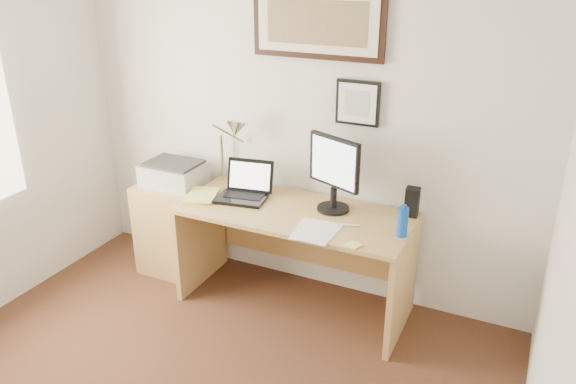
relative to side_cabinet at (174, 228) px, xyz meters
The scene contains 18 objects.
wall_back 1.32m from the side_cabinet, 19.18° to the left, with size 3.50×0.02×2.50m, color silver.
wall_right 3.28m from the side_cabinet, 32.18° to the right, with size 0.02×4.00×2.50m, color silver.
side_cabinet is the anchor object (origin of this frame).
water_bottle 1.89m from the side_cabinet, ahead, with size 0.07×0.07×0.19m, color #0D48B2.
bottle_cap 1.92m from the side_cabinet, ahead, with size 0.03×0.03×0.02m, color #0D48B2.
speaker 1.88m from the side_cabinet, ahead, with size 0.09×0.08×0.20m, color black.
paper_sheet_a 1.38m from the side_cabinet, 11.82° to the right, with size 0.22×0.32×0.00m, color white.
paper_sheet_b 1.42m from the side_cabinet, 11.70° to the right, with size 0.22×0.32×0.00m, color white.
sticky_pad 1.68m from the side_cabinet, 12.53° to the right, with size 0.08×0.08×0.01m, color #F1E172.
marker_pen 1.54m from the side_cabinet, ahead, with size 0.02×0.02×0.14m, color white.
book 0.50m from the side_cabinet, 29.27° to the right, with size 0.21×0.28×0.02m, color #E1DA6A.
desk 1.08m from the side_cabinet, ahead, with size 1.60×0.70×0.75m.
laptop 0.79m from the side_cabinet, ahead, with size 0.38×0.35×0.26m.
lcd_monitor 1.47m from the side_cabinet, ahead, with size 0.40×0.22×0.52m.
printer 0.46m from the side_cabinet, 64.64° to the left, with size 0.44×0.34×0.18m.
desk_lamp 0.98m from the side_cabinet, 14.38° to the left, with size 0.29×0.27×0.53m.
picture_large 1.93m from the side_cabinet, 15.25° to the left, with size 0.92×0.04×0.47m.
picture_small 1.77m from the side_cabinet, 12.05° to the left, with size 0.30×0.03×0.30m.
Camera 1 is at (1.59, -1.51, 2.35)m, focal length 35.00 mm.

